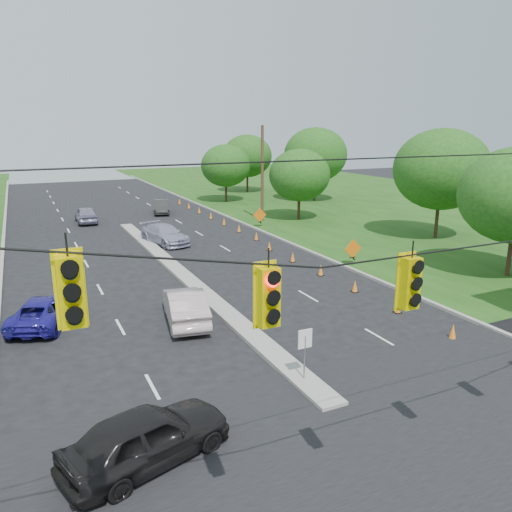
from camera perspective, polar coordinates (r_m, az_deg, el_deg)
ground at (r=14.61m, az=18.74°, el=-23.91°), size 160.00×160.00×0.00m
cross_street at (r=14.61m, az=18.74°, el=-23.91°), size 160.00×14.00×0.02m
curb_left at (r=38.94m, az=-27.01°, el=-0.23°), size 0.25×110.00×0.16m
curb_right at (r=43.11m, az=0.76°, el=2.70°), size 0.25×110.00×0.16m
median at (r=31.38m, az=-8.63°, el=-2.05°), size 1.00×34.00×0.18m
median_sign at (r=17.89m, az=5.61°, el=-10.09°), size 0.55×0.06×2.05m
signal_span at (r=11.57m, az=24.00°, el=-6.68°), size 25.60×0.32×9.00m
utility_pole_far_right at (r=47.93m, az=0.72°, el=9.35°), size 0.28×0.28×9.00m
cone_1 at (r=23.29m, az=21.57°, el=-8.05°), size 0.32×0.32×0.70m
cone_2 at (r=25.59m, az=15.90°, el=-5.52°), size 0.32×0.32×0.70m
cone_3 at (r=28.15m, az=11.24°, el=-3.38°), size 0.32×0.32×0.70m
cone_4 at (r=30.89m, az=7.40°, el=-1.60°), size 0.32×0.32×0.70m
cone_5 at (r=33.77m, az=4.21°, el=-0.10°), size 0.32×0.32×0.70m
cone_6 at (r=36.76m, az=1.53°, el=1.15°), size 0.32×0.32×0.70m
cone_7 at (r=40.08m, az=0.03°, el=2.30°), size 0.32×0.32×0.70m
cone_8 at (r=43.20m, az=-1.96°, el=3.19°), size 0.32×0.32×0.70m
cone_9 at (r=46.37m, az=-3.69°, el=3.96°), size 0.32×0.32×0.70m
cone_10 at (r=49.59m, az=-5.19°, el=4.63°), size 0.32×0.32×0.70m
cone_11 at (r=52.85m, az=-6.52°, el=5.22°), size 0.32×0.32×0.70m
cone_12 at (r=56.13m, az=-7.69°, el=5.73°), size 0.32×0.32×0.70m
cone_13 at (r=59.44m, az=-8.73°, el=6.19°), size 0.32×0.32×0.70m
work_sign_1 at (r=33.20m, az=11.01°, el=0.73°), size 1.27×0.58×1.37m
work_sign_2 at (r=44.97m, az=0.44°, el=4.62°), size 1.27×0.58×1.37m
tree_8 at (r=42.80m, az=20.43°, el=9.26°), size 7.56×7.56×8.82m
tree_9 at (r=48.72m, az=4.99°, el=9.19°), size 5.88×5.88×6.86m
tree_10 at (r=61.29m, az=6.82°, el=11.42°), size 7.56×7.56×8.82m
tree_11 at (r=69.13m, az=-1.01°, el=11.36°), size 6.72×6.72×7.84m
tree_12 at (r=60.40m, az=-3.49°, el=10.27°), size 5.88×5.88×6.86m
black_sedan at (r=14.62m, az=-12.36°, el=-19.49°), size 5.09×3.23×1.61m
white_sedan at (r=23.62m, az=-8.10°, el=-5.62°), size 2.51×5.10×1.61m
blue_pickup at (r=25.12m, az=-23.14°, el=-5.80°), size 3.69×5.19×1.31m
silver_car_far at (r=39.49m, az=-10.39°, el=2.45°), size 3.26×5.48×1.49m
silver_car_oncoming at (r=50.05m, az=-18.88°, el=4.49°), size 1.90×4.58×1.55m
dark_car_receding at (r=53.44m, az=-10.76°, el=5.55°), size 2.45×4.53×1.42m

